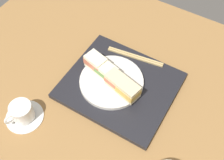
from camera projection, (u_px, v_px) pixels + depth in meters
ground_plane at (127, 93)px, 101.55cm from camera, size 140.00×100.00×3.00cm
serving_tray at (119, 86)px, 100.20cm from camera, size 37.78×33.12×1.96cm
sandwich_plate at (111, 81)px, 99.35cm from camera, size 22.54×22.54×1.43cm
sandwich_nearmost at (128, 90)px, 93.26cm from camera, size 8.18×6.65×5.20cm
sandwich_inner_near at (117, 81)px, 95.64cm from camera, size 8.53×6.69×4.90cm
sandwich_inner_far at (106, 72)px, 97.97cm from camera, size 8.37×6.75×4.69cm
sandwich_farmost at (96, 62)px, 99.94cm from camera, size 8.60×6.64×5.36cm
chopsticks_pair at (135, 57)px, 106.31cm from camera, size 21.74×4.70×0.70cm
coffee_cup at (22, 113)px, 91.78cm from camera, size 12.60×12.60×6.82cm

